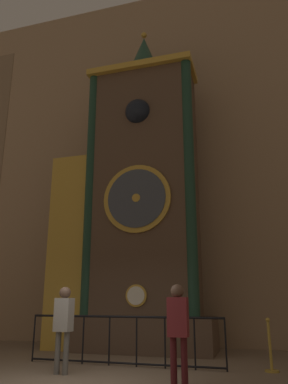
{
  "coord_description": "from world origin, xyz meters",
  "views": [
    {
      "loc": [
        3.22,
        -5.87,
        1.42
      ],
      "look_at": [
        0.13,
        4.62,
        4.51
      ],
      "focal_mm": 35.0,
      "sensor_mm": 36.0,
      "label": 1
    }
  ],
  "objects_px": {
    "clock_tower": "(132,204)",
    "visitor_far": "(178,323)",
    "stanchion_post": "(271,354)",
    "visitor_near": "(64,320)"
  },
  "relations": [
    {
      "from": "clock_tower",
      "to": "visitor_far",
      "type": "bearing_deg",
      "value": -61.45
    },
    {
      "from": "clock_tower",
      "to": "visitor_far",
      "type": "distance_m",
      "value": 5.44
    },
    {
      "from": "clock_tower",
      "to": "stanchion_post",
      "type": "xyz_separation_m",
      "value": [
        3.6,
        -2.01,
        -3.83
      ]
    },
    {
      "from": "clock_tower",
      "to": "visitor_far",
      "type": "relative_size",
      "value": 6.24
    },
    {
      "from": "visitor_near",
      "to": "stanchion_post",
      "type": "height_order",
      "value": "visitor_near"
    },
    {
      "from": "clock_tower",
      "to": "visitor_near",
      "type": "bearing_deg",
      "value": -94.8
    },
    {
      "from": "visitor_near",
      "to": "clock_tower",
      "type": "bearing_deg",
      "value": 91.76
    },
    {
      "from": "visitor_far",
      "to": "visitor_near",
      "type": "bearing_deg",
      "value": 168.65
    },
    {
      "from": "stanchion_post",
      "to": "visitor_far",
      "type": "bearing_deg",
      "value": -128.32
    },
    {
      "from": "visitor_far",
      "to": "stanchion_post",
      "type": "distance_m",
      "value": 2.49
    }
  ]
}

